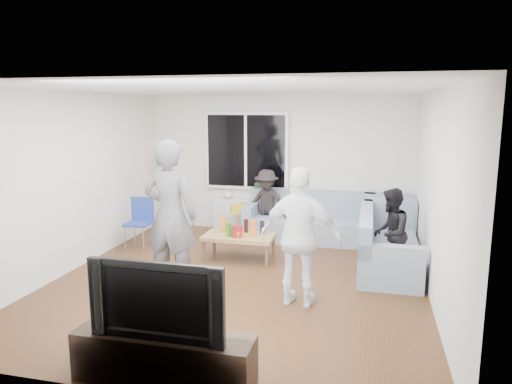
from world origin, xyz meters
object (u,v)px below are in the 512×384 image
(player_right, at_px, (300,237))
(spectator_back, at_px, (266,204))
(coffee_table, at_px, (239,247))
(television, at_px, (162,297))
(side_chair, at_px, (138,224))
(tv_console, at_px, (164,358))
(sofa_back_section, at_px, (309,217))
(floor_lamp, at_px, (166,192))
(player_left, at_px, (170,215))
(spectator_right, at_px, (390,233))
(sofa_right_section, at_px, (389,241))

(player_right, relative_size, spectator_back, 1.35)
(coffee_table, distance_m, spectator_back, 1.47)
(player_right, bearing_deg, spectator_back, -64.08)
(spectator_back, height_order, television, spectator_back)
(side_chair, relative_size, tv_console, 0.54)
(sofa_back_section, xyz_separation_m, floor_lamp, (-2.72, -0.07, 0.36))
(floor_lamp, xyz_separation_m, television, (2.08, -4.70, 0.00))
(side_chair, xyz_separation_m, player_left, (1.26, -1.50, 0.56))
(sofa_back_section, distance_m, spectator_right, 2.09)
(sofa_back_section, height_order, side_chair, side_chair)
(side_chair, xyz_separation_m, television, (2.08, -3.55, 0.35))
(sofa_back_section, bearing_deg, player_right, -84.77)
(sofa_back_section, distance_m, player_right, 2.89)
(spectator_right, relative_size, tv_console, 0.79)
(coffee_table, xyz_separation_m, tv_console, (0.28, -3.40, 0.02))
(spectator_back, bearing_deg, tv_console, -77.82)
(player_right, relative_size, tv_console, 1.05)
(television, bearing_deg, side_chair, 120.40)
(coffee_table, relative_size, side_chair, 1.28)
(sofa_right_section, relative_size, spectator_back, 1.59)
(television, bearing_deg, sofa_back_section, 82.34)
(coffee_table, relative_size, television, 0.92)
(sofa_back_section, xyz_separation_m, sofa_right_section, (1.35, -1.26, 0.00))
(television, bearing_deg, floor_lamp, 113.88)
(spectator_right, bearing_deg, floor_lamp, -100.85)
(player_right, distance_m, television, 2.12)
(sofa_right_section, bearing_deg, television, 150.47)
(coffee_table, xyz_separation_m, player_right, (1.18, -1.47, 0.64))
(tv_console, distance_m, television, 0.56)
(coffee_table, relative_size, spectator_right, 0.87)
(player_left, xyz_separation_m, spectator_right, (2.81, 1.14, -0.35))
(sofa_right_section, height_order, player_right, player_right)
(sofa_right_section, relative_size, floor_lamp, 1.28)
(sofa_back_section, distance_m, tv_console, 4.82)
(spectator_right, bearing_deg, tv_console, -22.43)
(side_chair, distance_m, television, 4.13)
(player_left, distance_m, spectator_right, 3.05)
(floor_lamp, relative_size, spectator_right, 1.23)
(coffee_table, relative_size, tv_console, 0.69)
(television, bearing_deg, sofa_right_section, 60.47)
(side_chair, relative_size, television, 0.72)
(sofa_back_section, bearing_deg, television, -97.66)
(player_left, xyz_separation_m, television, (0.82, -2.05, -0.20))
(spectator_right, relative_size, television, 1.06)
(sofa_back_section, relative_size, player_right, 1.36)
(side_chair, distance_m, spectator_right, 4.09)
(tv_console, bearing_deg, television, 0.00)
(tv_console, xyz_separation_m, television, (0.00, 0.00, 0.56))
(sofa_back_section, relative_size, sofa_right_section, 1.15)
(floor_lamp, xyz_separation_m, tv_console, (2.08, -4.70, -0.56))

